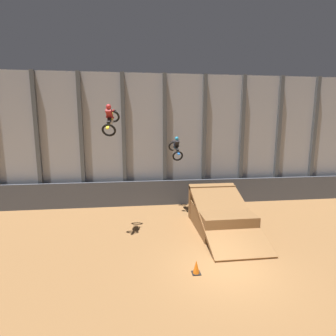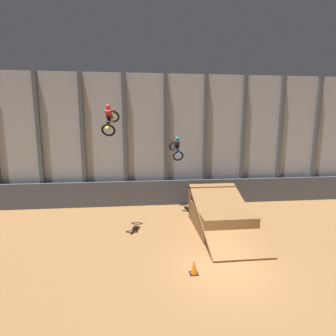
# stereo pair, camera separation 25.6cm
# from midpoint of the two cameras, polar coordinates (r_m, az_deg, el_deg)

# --- Properties ---
(ground_plane) EXTENTS (60.00, 60.00, 0.00)m
(ground_plane) POSITION_cam_midpoint_polar(r_m,az_deg,el_deg) (12.21, 11.84, -20.67)
(ground_plane) COLOR olive
(arena_back_wall) EXTENTS (32.00, 0.40, 9.75)m
(arena_back_wall) POSITION_cam_midpoint_polar(r_m,az_deg,el_deg) (20.24, 3.15, 6.10)
(arena_back_wall) COLOR #A3A8B2
(arena_back_wall) RESTS_ON ground_plane
(lower_barrier) EXTENTS (31.36, 0.20, 1.88)m
(lower_barrier) POSITION_cam_midpoint_polar(r_m,az_deg,el_deg) (20.20, 3.40, -5.24)
(lower_barrier) COLOR #474C56
(lower_barrier) RESTS_ON ground_plane
(dirt_ramp) EXTENTS (3.00, 5.96, 2.33)m
(dirt_ramp) POSITION_cam_midpoint_polar(r_m,az_deg,el_deg) (16.11, 10.74, -9.92)
(dirt_ramp) COLOR brown
(dirt_ramp) RESTS_ON ground_plane
(rider_bike_left_air) EXTENTS (0.92, 1.86, 1.70)m
(rider_bike_left_air) POSITION_cam_midpoint_polar(r_m,az_deg,el_deg) (14.27, -12.94, 10.27)
(rider_bike_left_air) COLOR black
(rider_bike_right_air) EXTENTS (0.86, 1.88, 1.67)m
(rider_bike_right_air) POSITION_cam_midpoint_polar(r_m,az_deg,el_deg) (18.02, 1.32, 4.34)
(rider_bike_right_air) COLOR black
(traffic_cone_near_ramp) EXTENTS (0.36, 0.36, 0.58)m
(traffic_cone_near_ramp) POSITION_cam_midpoint_polar(r_m,az_deg,el_deg) (11.58, 5.50, -20.70)
(traffic_cone_near_ramp) COLOR black
(traffic_cone_near_ramp) RESTS_ON ground_plane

